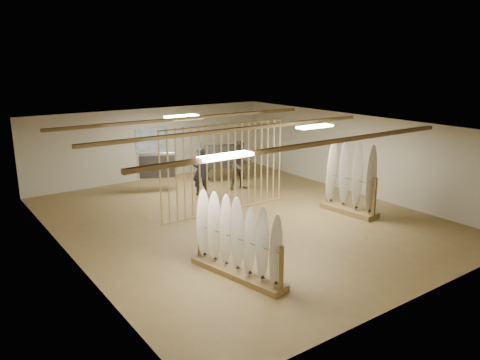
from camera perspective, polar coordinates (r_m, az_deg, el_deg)
floor at (r=14.19m, az=0.00°, el=-4.69°), size 12.00×12.00×0.00m
ceiling at (r=13.51m, az=0.00°, el=6.57°), size 12.00×12.00×0.00m
wall_back at (r=18.88m, az=-10.67°, el=4.37°), size 12.00×0.00×12.00m
wall_front at (r=9.76m, az=21.04°, el=-6.18°), size 12.00×0.00×12.00m
wall_left at (r=11.72m, az=-20.35°, el=-2.67°), size 0.00×12.00×12.00m
wall_right at (r=17.11m, az=13.78°, el=3.13°), size 0.00×12.00×12.00m
ceiling_slats at (r=13.53m, az=0.00°, el=6.24°), size 9.50×6.12×0.10m
light_panels at (r=13.52m, az=0.00°, el=6.32°), size 1.20×0.35×0.06m
bamboo_partition at (r=14.42m, az=-1.85°, el=1.43°), size 4.45×0.05×2.78m
poster at (r=18.83m, az=-10.67°, el=4.96°), size 1.40×0.03×0.90m
rack_left at (r=10.37m, az=-0.33°, el=-8.59°), size 1.00×2.59×1.78m
rack_right at (r=14.87m, az=13.25°, el=-1.21°), size 0.76×1.91×2.17m
clothing_rack_a at (r=17.04m, az=-10.11°, el=1.71°), size 1.29×0.80×1.45m
clothing_rack_b at (r=18.10m, az=-2.40°, el=2.87°), size 1.37×0.80×1.54m
shopper_a at (r=16.38m, az=-4.78°, el=1.42°), size 0.84×0.75×1.92m
shopper_b at (r=17.03m, az=0.13°, el=2.17°), size 1.14×0.98×2.03m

